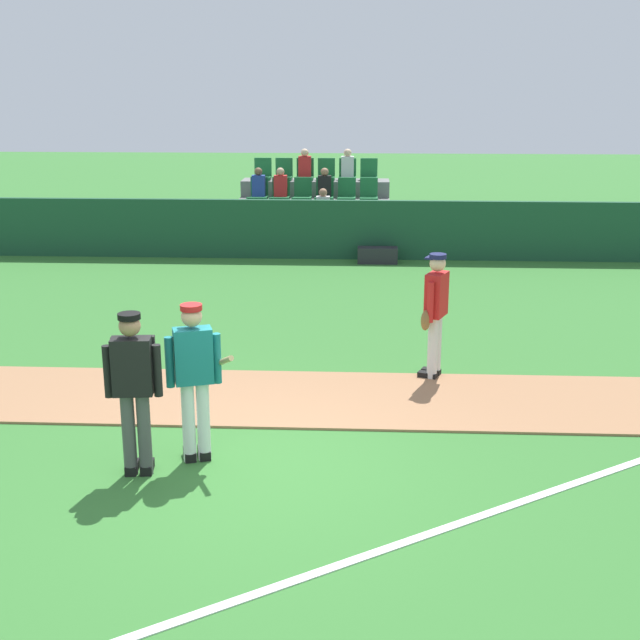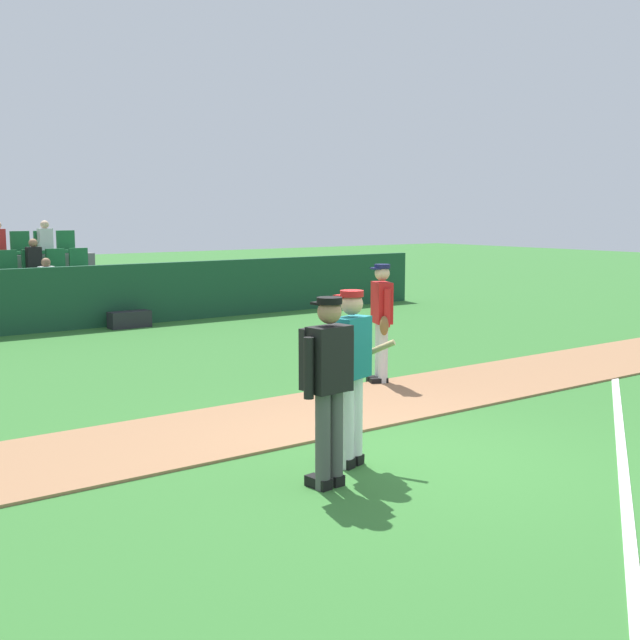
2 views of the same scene
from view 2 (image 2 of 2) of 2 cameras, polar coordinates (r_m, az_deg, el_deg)
ground_plane at (r=8.37m, az=5.91°, el=-9.86°), size 80.00×80.00×0.00m
infield_dirt_path at (r=9.92m, az=-2.14°, el=-6.93°), size 28.00×2.00×0.03m
foul_line_chalk at (r=10.29m, az=20.41°, el=-6.94°), size 9.94×6.89×0.01m
dugout_fence at (r=17.83m, az=-18.61°, el=1.38°), size 20.00×0.16×1.36m
stadium_bleachers at (r=19.62m, az=-20.32°, el=1.71°), size 3.90×2.95×2.30m
batter_teal_jersey at (r=7.93m, az=2.23°, el=-3.59°), size 0.74×0.69×1.76m
umpire_home_plate at (r=7.31m, az=0.55°, el=-4.30°), size 0.59×0.33×1.76m
runner_red_jersey at (r=11.76m, az=4.38°, el=0.08°), size 0.43×0.62×1.76m
equipment_bag at (r=18.02m, az=-13.33°, el=0.04°), size 0.90×0.36×0.36m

